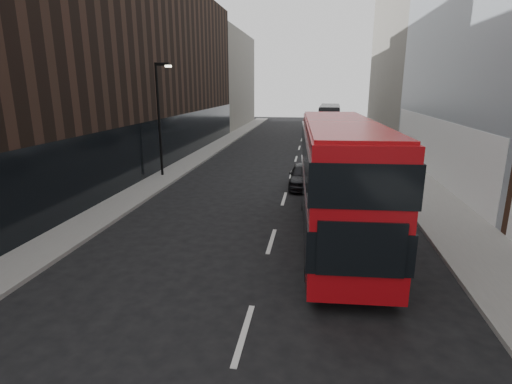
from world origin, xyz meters
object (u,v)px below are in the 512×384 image
at_px(grey_bus, 329,118).
at_px(red_bus, 339,176).
at_px(car_a, 304,175).
at_px(car_c, 320,143).
at_px(car_b, 335,158).
at_px(street_lamp, 160,112).

bearing_deg(grey_bus, red_bus, -88.62).
relative_size(car_a, car_c, 0.79).
bearing_deg(car_b, grey_bus, 88.42).
xyz_separation_m(red_bus, car_b, (0.52, 14.59, -1.87)).
bearing_deg(car_c, street_lamp, -132.87).
bearing_deg(car_a, street_lamp, 171.43).
bearing_deg(street_lamp, red_bus, -41.28).
relative_size(red_bus, car_a, 2.76).
relative_size(red_bus, car_b, 2.87).
bearing_deg(car_c, grey_bus, 82.18).
bearing_deg(car_b, street_lamp, -156.16).
distance_m(red_bus, grey_bus, 36.54).
bearing_deg(car_a, grey_bus, 85.04).
height_order(car_b, car_c, car_c).
relative_size(red_bus, car_c, 2.18).
distance_m(car_a, car_c, 13.57).
xyz_separation_m(grey_bus, car_b, (-0.14, -21.93, -1.17)).
distance_m(car_a, car_b, 6.83).
bearing_deg(car_a, car_b, 71.99).
height_order(street_lamp, car_c, street_lamp).
xyz_separation_m(red_bus, car_a, (-1.52, 8.08, -1.82)).
bearing_deg(red_bus, grey_bus, 86.02).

